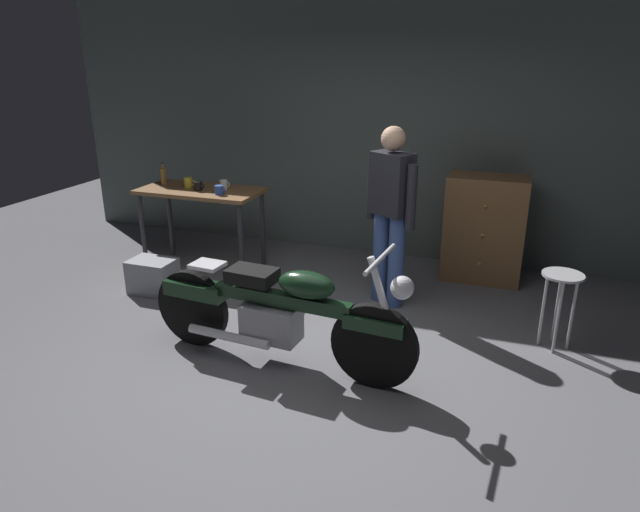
% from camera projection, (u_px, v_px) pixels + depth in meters
% --- Properties ---
extents(ground_plane, '(12.00, 12.00, 0.00)m').
position_uv_depth(ground_plane, '(295.00, 365.00, 4.37)').
color(ground_plane, slate).
extents(back_wall, '(8.00, 0.12, 3.10)m').
position_uv_depth(back_wall, '(386.00, 120.00, 6.32)').
color(back_wall, '#56605B').
rests_on(back_wall, ground_plane).
extents(workbench, '(1.30, 0.64, 0.90)m').
position_uv_depth(workbench, '(201.00, 199.00, 6.04)').
color(workbench, brown).
rests_on(workbench, ground_plane).
extents(motorcycle, '(2.19, 0.60, 1.00)m').
position_uv_depth(motorcycle, '(279.00, 311.00, 4.24)').
color(motorcycle, black).
rests_on(motorcycle, ground_plane).
extents(person_standing, '(0.50, 0.38, 1.67)m').
position_uv_depth(person_standing, '(390.00, 209.00, 5.15)').
color(person_standing, '#405999').
rests_on(person_standing, ground_plane).
extents(shop_stool, '(0.32, 0.32, 0.64)m').
position_uv_depth(shop_stool, '(561.00, 290.00, 4.48)').
color(shop_stool, '#B2B2B7').
rests_on(shop_stool, ground_plane).
extents(wooden_dresser, '(0.80, 0.47, 1.10)m').
position_uv_depth(wooden_dresser, '(484.00, 229.00, 5.85)').
color(wooden_dresser, brown).
rests_on(wooden_dresser, ground_plane).
extents(storage_bin, '(0.44, 0.32, 0.34)m').
position_uv_depth(storage_bin, '(153.00, 276.00, 5.64)').
color(storage_bin, gray).
rests_on(storage_bin, ground_plane).
extents(mug_black_matte, '(0.12, 0.09, 0.10)m').
position_uv_depth(mug_black_matte, '(198.00, 186.00, 5.93)').
color(mug_black_matte, black).
rests_on(mug_black_matte, workbench).
extents(mug_white_ceramic, '(0.11, 0.08, 0.10)m').
position_uv_depth(mug_white_ceramic, '(224.00, 185.00, 5.98)').
color(mug_white_ceramic, white).
rests_on(mug_white_ceramic, workbench).
extents(mug_blue_enamel, '(0.12, 0.09, 0.09)m').
position_uv_depth(mug_blue_enamel, '(219.00, 190.00, 5.77)').
color(mug_blue_enamel, '#2D51AD').
rests_on(mug_blue_enamel, workbench).
extents(mug_yellow_tall, '(0.12, 0.08, 0.11)m').
position_uv_depth(mug_yellow_tall, '(188.00, 183.00, 6.04)').
color(mug_yellow_tall, yellow).
rests_on(mug_yellow_tall, workbench).
extents(bottle, '(0.06, 0.06, 0.24)m').
position_uv_depth(bottle, '(163.00, 176.00, 6.17)').
color(bottle, olive).
rests_on(bottle, workbench).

